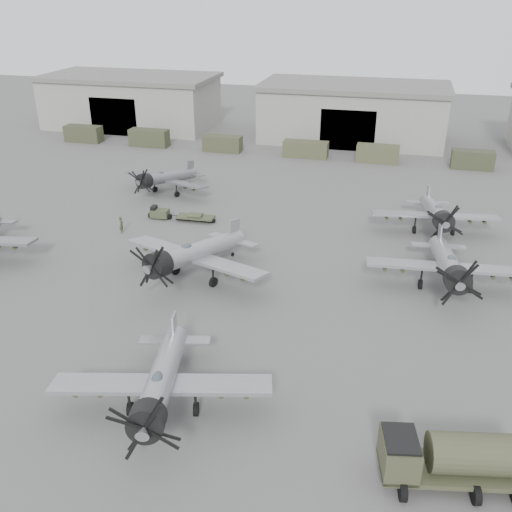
{
  "coord_description": "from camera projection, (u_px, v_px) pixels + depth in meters",
  "views": [
    {
      "loc": [
        7.84,
        -29.6,
        22.67
      ],
      "look_at": [
        -2.65,
        11.12,
        2.5
      ],
      "focal_mm": 40.0,
      "sensor_mm": 36.0,
      "label": 1
    }
  ],
  "objects": [
    {
      "name": "hangar_center",
      "position": [
        353.0,
        112.0,
        89.62
      ],
      "size": [
        29.0,
        14.8,
        8.7
      ],
      "color": "gray",
      "rests_on": "ground"
    },
    {
      "name": "aircraft_near_1",
      "position": [
        160.0,
        383.0,
        32.09
      ],
      "size": [
        12.8,
        11.52,
        5.09
      ],
      "rotation": [
        0.0,
        0.0,
        0.24
      ],
      "color": "#9D9FA5",
      "rests_on": "ground"
    },
    {
      "name": "aircraft_far_0",
      "position": [
        164.0,
        178.0,
        66.77
      ],
      "size": [
        11.16,
        10.04,
        4.47
      ],
      "rotation": [
        0.0,
        0.0,
        -0.31
      ],
      "color": "gray",
      "rests_on": "ground"
    },
    {
      "name": "support_truck_3",
      "position": [
        306.0,
        149.0,
        81.77
      ],
      "size": [
        6.4,
        2.2,
        2.29
      ],
      "primitive_type": "cube",
      "color": "#474930",
      "rests_on": "ground"
    },
    {
      "name": "ground",
      "position": [
        253.0,
        365.0,
        37.41
      ],
      "size": [
        220.0,
        220.0,
        0.0
      ],
      "primitive_type": "plane",
      "color": "#565553",
      "rests_on": "ground"
    },
    {
      "name": "support_truck_1",
      "position": [
        149.0,
        138.0,
        87.16
      ],
      "size": [
        6.0,
        2.2,
        2.58
      ],
      "primitive_type": "cube",
      "color": "#3A3E29",
      "rests_on": "ground"
    },
    {
      "name": "aircraft_mid_2",
      "position": [
        449.0,
        265.0,
        45.46
      ],
      "size": [
        13.02,
        11.71,
        5.18
      ],
      "rotation": [
        0.0,
        0.0,
        0.09
      ],
      "color": "#9DA0A6",
      "rests_on": "ground"
    },
    {
      "name": "aircraft_mid_1",
      "position": [
        192.0,
        254.0,
        47.05
      ],
      "size": [
        13.44,
        12.11,
        5.4
      ],
      "rotation": [
        0.0,
        0.0,
        -0.33
      ],
      "color": "#A0A4A9",
      "rests_on": "ground"
    },
    {
      "name": "hangar_left",
      "position": [
        131.0,
        101.0,
        98.17
      ],
      "size": [
        29.0,
        14.8,
        8.7
      ],
      "color": "gray",
      "rests_on": "ground"
    },
    {
      "name": "support_truck_5",
      "position": [
        472.0,
        160.0,
        76.61
      ],
      "size": [
        5.51,
        2.2,
        2.47
      ],
      "primitive_type": "cube",
      "color": "#383D27",
      "rests_on": "ground"
    },
    {
      "name": "fuel_tanker",
      "position": [
        457.0,
        456.0,
        27.98
      ],
      "size": [
        7.93,
        4.51,
        2.93
      ],
      "rotation": [
        0.0,
        0.0,
        0.19
      ],
      "color": "#40432C",
      "rests_on": "ground"
    },
    {
      "name": "support_truck_2",
      "position": [
        223.0,
        144.0,
        84.57
      ],
      "size": [
        5.67,
        2.2,
        2.32
      ],
      "primitive_type": "cube",
      "color": "#3F422B",
      "rests_on": "ground"
    },
    {
      "name": "aircraft_far_1",
      "position": [
        436.0,
        213.0,
        55.95
      ],
      "size": [
        12.48,
        11.23,
        4.96
      ],
      "rotation": [
        0.0,
        0.0,
        0.13
      ],
      "color": "#9A9DA2",
      "rests_on": "ground"
    },
    {
      "name": "ground_crew",
      "position": [
        121.0,
        224.0,
        57.01
      ],
      "size": [
        0.53,
        0.7,
        1.73
      ],
      "primitive_type": "imported",
      "rotation": [
        0.0,
        0.0,
        1.76
      ],
      "color": "#43452D",
      "rests_on": "ground"
    },
    {
      "name": "tug_trailer",
      "position": [
        173.0,
        215.0,
        60.33
      ],
      "size": [
        6.92,
        1.63,
        1.38
      ],
      "rotation": [
        0.0,
        0.0,
        0.04
      ],
      "color": "#3D442C",
      "rests_on": "ground"
    },
    {
      "name": "support_truck_0",
      "position": [
        84.0,
        134.0,
        89.69
      ],
      "size": [
        5.83,
        2.2,
        2.51
      ],
      "primitive_type": "cube",
      "color": "#3B3E29",
      "rests_on": "ground"
    },
    {
      "name": "support_truck_4",
      "position": [
        378.0,
        154.0,
        79.45
      ],
      "size": [
        5.85,
        2.2,
        2.39
      ],
      "primitive_type": "cube",
      "color": "#494C31",
      "rests_on": "ground"
    }
  ]
}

